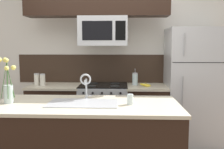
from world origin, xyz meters
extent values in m
cube|color=silver|center=(0.30, 1.28, 1.30)|extent=(5.20, 0.10, 2.60)
cube|color=#332319|center=(0.00, 1.22, 1.15)|extent=(2.98, 0.01, 0.48)
cube|color=black|center=(-0.78, 0.90, 0.44)|extent=(0.80, 0.62, 0.88)
cube|color=beige|center=(-0.78, 0.90, 0.89)|extent=(0.83, 0.65, 0.03)
cube|color=black|center=(0.69, 0.90, 0.44)|extent=(0.62, 0.62, 0.88)
cube|color=beige|center=(0.69, 0.90, 0.89)|extent=(0.65, 0.65, 0.03)
cube|color=#B7BABF|center=(0.00, 0.90, 0.46)|extent=(0.76, 0.62, 0.91)
cube|color=black|center=(0.00, 0.90, 0.92)|extent=(0.76, 0.62, 0.01)
cylinder|color=black|center=(-0.18, 0.76, 0.93)|extent=(0.15, 0.15, 0.01)
cylinder|color=black|center=(0.18, 0.76, 0.93)|extent=(0.15, 0.15, 0.01)
cylinder|color=black|center=(-0.18, 1.04, 0.93)|extent=(0.15, 0.15, 0.01)
cylinder|color=black|center=(0.18, 1.04, 0.93)|extent=(0.15, 0.15, 0.01)
cylinder|color=black|center=(-0.27, 0.58, 0.85)|extent=(0.03, 0.02, 0.03)
cylinder|color=black|center=(-0.14, 0.58, 0.85)|extent=(0.03, 0.02, 0.03)
cylinder|color=black|center=(0.00, 0.58, 0.85)|extent=(0.03, 0.02, 0.03)
cylinder|color=black|center=(0.14, 0.58, 0.85)|extent=(0.03, 0.02, 0.03)
cylinder|color=black|center=(0.27, 0.58, 0.85)|extent=(0.03, 0.02, 0.03)
cube|color=#B7BABF|center=(0.00, 0.88, 1.76)|extent=(0.74, 0.40, 0.44)
cube|color=black|center=(-0.07, 0.68, 1.76)|extent=(0.45, 0.00, 0.28)
cube|color=black|center=(0.27, 0.68, 1.76)|extent=(0.15, 0.00, 0.28)
cube|color=#B7BABF|center=(1.42, 0.92, 0.91)|extent=(0.86, 0.72, 1.81)
cube|color=black|center=(1.42, 0.56, 1.30)|extent=(0.82, 0.00, 0.01)
cylinder|color=#99999E|center=(1.17, 0.54, 1.56)|extent=(0.01, 0.01, 0.33)
cylinder|color=#99999E|center=(1.17, 0.54, 0.76)|extent=(0.01, 0.01, 0.69)
cylinder|color=silver|center=(-1.08, 0.90, 1.00)|extent=(0.08, 0.08, 0.17)
cylinder|color=#B2B2B7|center=(-1.08, 0.90, 1.09)|extent=(0.08, 0.08, 0.02)
cylinder|color=silver|center=(-0.97, 0.87, 0.99)|extent=(0.08, 0.08, 0.17)
cylinder|color=#B2B2B7|center=(-0.97, 0.87, 1.09)|extent=(0.08, 0.08, 0.02)
ellipsoid|color=yellow|center=(0.65, 0.83, 0.93)|extent=(0.16, 0.13, 0.06)
ellipsoid|color=yellow|center=(0.65, 0.85, 0.93)|extent=(0.17, 0.11, 0.06)
ellipsoid|color=yellow|center=(0.66, 0.83, 0.93)|extent=(0.18, 0.06, 0.06)
ellipsoid|color=yellow|center=(0.66, 0.85, 0.93)|extent=(0.18, 0.06, 0.06)
ellipsoid|color=yellow|center=(0.67, 0.83, 0.93)|extent=(0.17, 0.10, 0.07)
ellipsoid|color=yellow|center=(0.67, 0.85, 0.93)|extent=(0.16, 0.13, 0.06)
cylinder|color=brown|center=(0.66, 0.84, 0.96)|extent=(0.02, 0.02, 0.03)
cylinder|color=silver|center=(0.50, 0.96, 1.00)|extent=(0.09, 0.09, 0.18)
cylinder|color=#A3A3AA|center=(0.50, 0.96, 1.10)|extent=(0.08, 0.08, 0.02)
cylinder|color=#A3A3AA|center=(0.50, 0.96, 1.14)|extent=(0.01, 0.01, 0.05)
sphere|color=#A3A3AA|center=(0.50, 0.96, 1.17)|extent=(0.02, 0.02, 0.02)
cube|color=black|center=(-0.10, -0.35, 0.44)|extent=(2.02, 0.89, 0.88)
cube|color=beige|center=(-0.10, -0.35, 0.89)|extent=(2.05, 0.92, 0.03)
cube|color=#ADAFB5|center=(-0.13, -0.35, 0.91)|extent=(0.76, 0.44, 0.01)
cube|color=#ADAFB5|center=(-0.31, -0.35, 0.84)|extent=(0.30, 0.33, 0.15)
cube|color=#ADAFB5|center=(0.04, -0.35, 0.84)|extent=(0.30, 0.33, 0.15)
cylinder|color=#B7BABF|center=(-0.13, -0.09, 0.92)|extent=(0.04, 0.04, 0.02)
cylinder|color=#B7BABF|center=(-0.13, -0.09, 1.04)|extent=(0.02, 0.02, 0.22)
torus|color=#B7BABF|center=(-0.13, -0.14, 1.15)|extent=(0.13, 0.02, 0.13)
cylinder|color=#B7BABF|center=(-0.13, -0.20, 1.12)|extent=(0.02, 0.02, 0.06)
cube|color=#B7BABF|center=(-0.10, -0.09, 0.95)|extent=(0.07, 0.01, 0.01)
cylinder|color=silver|center=(0.38, -0.38, 0.97)|extent=(0.07, 0.07, 0.11)
cylinder|color=silver|center=(-0.96, -0.37, 1.01)|extent=(0.10, 0.10, 0.20)
cylinder|color=silver|center=(-0.96, -0.37, 0.95)|extent=(0.09, 0.09, 0.06)
cylinder|color=#386B2D|center=(-0.92, -0.36, 1.14)|extent=(0.07, 0.01, 0.33)
sphere|color=#EFE066|center=(-0.89, -0.36, 1.30)|extent=(0.05, 0.05, 0.05)
cylinder|color=#386B2D|center=(-0.99, -0.39, 1.18)|extent=(0.07, 0.06, 0.41)
cylinder|color=#386B2D|center=(-0.96, -0.38, 1.18)|extent=(0.01, 0.04, 0.42)
sphere|color=#EFE066|center=(-0.96, -0.40, 1.39)|extent=(0.05, 0.05, 0.05)
cylinder|color=#386B2D|center=(-0.93, -0.37, 1.14)|extent=(0.07, 0.01, 0.33)
sphere|color=#EFE066|center=(-0.89, -0.37, 1.30)|extent=(0.05, 0.05, 0.05)
cylinder|color=#386B2D|center=(-0.94, -0.41, 1.14)|extent=(0.03, 0.08, 0.33)
sphere|color=#EFE066|center=(-0.93, -0.44, 1.30)|extent=(0.05, 0.05, 0.05)
cylinder|color=#386B2D|center=(-0.94, -0.41, 1.18)|extent=(0.04, 0.09, 0.41)
sphere|color=#EFE066|center=(-0.92, -0.45, 1.39)|extent=(0.05, 0.05, 0.05)
camera|label=1|loc=(0.30, -3.02, 1.54)|focal=40.00mm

